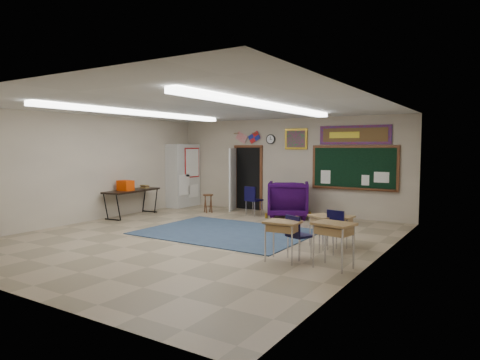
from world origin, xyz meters
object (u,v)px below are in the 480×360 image
Objects in this scene: student_desk_front_right at (340,229)px; wooden_stool at (208,203)px; wingback_armchair at (288,199)px; student_desk_front_left at (323,230)px; folding_table at (132,202)px.

wooden_stool is (-5.13, 2.24, -0.06)m from student_desk_front_right.
wingback_armchair reaches higher than student_desk_front_right.
wooden_stool is (-4.88, 2.55, -0.07)m from student_desk_front_left.
folding_table is at bearing 4.35° from wingback_armchair.
folding_table reaches higher than wooden_stool.
folding_table reaches higher than student_desk_front_right.
folding_table is (-6.69, 0.45, 0.08)m from student_desk_front_right.
wooden_stool is at bearing -13.62° from wingback_armchair.
folding_table is 3.40× the size of wooden_stool.
folding_table reaches higher than wingback_armchair.
wooden_stool is (1.55, 1.79, -0.14)m from folding_table.
student_desk_front_right is 5.60m from wooden_stool.
wingback_armchair is 1.84× the size of student_desk_front_right.
student_desk_front_left reaches higher than wooden_stool.
student_desk_front_right is (2.54, -2.75, -0.18)m from wingback_armchair.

